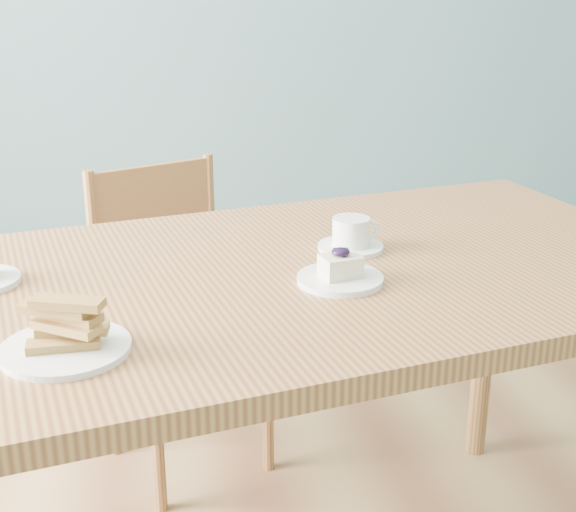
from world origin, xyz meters
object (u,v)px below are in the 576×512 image
(biscotti_plate, at_px, (64,334))
(cheesecake_plate_near, at_px, (340,274))
(coffee_cup, at_px, (351,236))
(dining_chair, at_px, (178,319))
(dining_table, at_px, (312,305))

(biscotti_plate, bearing_deg, cheesecake_plate_near, 21.28)
(cheesecake_plate_near, height_order, biscotti_plate, biscotti_plate)
(coffee_cup, xyz_separation_m, biscotti_plate, (-0.53, -0.35, 0.00))
(dining_chair, distance_m, coffee_cup, 0.73)
(coffee_cup, bearing_deg, cheesecake_plate_near, -112.47)
(coffee_cup, relative_size, biscotti_plate, 0.68)
(dining_chair, xyz_separation_m, coffee_cup, (0.32, -0.54, 0.39))
(cheesecake_plate_near, xyz_separation_m, coffee_cup, (0.07, 0.17, 0.01))
(biscotti_plate, bearing_deg, coffee_cup, 33.06)
(biscotti_plate, bearing_deg, dining_chair, 76.14)
(dining_chair, relative_size, biscotti_plate, 4.35)
(dining_chair, distance_m, biscotti_plate, 0.99)
(dining_table, bearing_deg, dining_chair, 100.08)
(dining_chair, height_order, coffee_cup, coffee_cup)
(coffee_cup, distance_m, biscotti_plate, 0.64)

